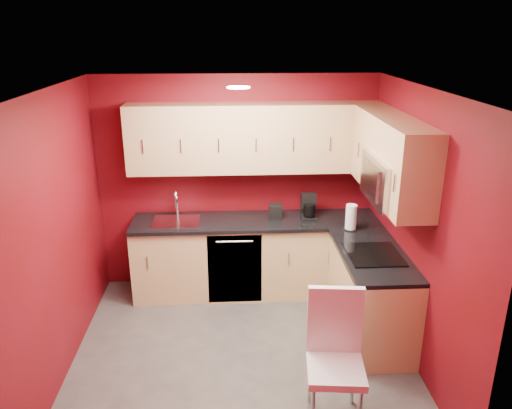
{
  "coord_description": "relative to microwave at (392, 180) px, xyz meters",
  "views": [
    {
      "loc": [
        -0.09,
        -4.08,
        2.97
      ],
      "look_at": [
        0.17,
        0.55,
        1.32
      ],
      "focal_mm": 35.0,
      "sensor_mm": 36.0,
      "label": 1
    }
  ],
  "objects": [
    {
      "name": "microwave",
      "position": [
        0.0,
        0.0,
        0.0
      ],
      "size": [
        0.42,
        0.76,
        0.42
      ],
      "color": "silver",
      "rests_on": "upper_cabinets_right"
    },
    {
      "name": "floor",
      "position": [
        -1.39,
        -0.2,
        -1.66
      ],
      "size": [
        3.2,
        3.2,
        0.0
      ],
      "primitive_type": "plane",
      "color": "#54514F",
      "rests_on": "ground"
    },
    {
      "name": "downlight",
      "position": [
        -1.39,
        0.1,
        0.82
      ],
      "size": [
        0.2,
        0.2,
        0.01
      ],
      "primitive_type": "cylinder",
      "color": "white",
      "rests_on": "ceiling"
    },
    {
      "name": "cooktop",
      "position": [
        -0.11,
        0.0,
        -0.74
      ],
      "size": [
        0.5,
        0.55,
        0.01
      ],
      "primitive_type": "cube",
      "color": "black",
      "rests_on": "countertop_right"
    },
    {
      "name": "sink",
      "position": [
        -2.09,
        1.0,
        -0.72
      ],
      "size": [
        0.52,
        0.42,
        0.35
      ],
      "color": "silver",
      "rests_on": "countertop_back"
    },
    {
      "name": "wall_back",
      "position": [
        -1.39,
        1.3,
        -0.41
      ],
      "size": [
        3.2,
        0.0,
        3.2
      ],
      "primitive_type": "plane",
      "rotation": [
        1.57,
        0.0,
        0.0
      ],
      "color": "maroon",
      "rests_on": "floor"
    },
    {
      "name": "coffee_maker",
      "position": [
        -0.59,
        1.0,
        -0.61
      ],
      "size": [
        0.17,
        0.23,
        0.28
      ],
      "primitive_type": null,
      "rotation": [
        0.0,
        0.0,
        0.01
      ],
      "color": "black",
      "rests_on": "countertop_back"
    },
    {
      "name": "paper_towel",
      "position": [
        -0.19,
        0.65,
        -0.61
      ],
      "size": [
        0.2,
        0.2,
        0.28
      ],
      "primitive_type": null,
      "rotation": [
        0.0,
        0.0,
        -0.34
      ],
      "color": "white",
      "rests_on": "countertop_right"
    },
    {
      "name": "base_cabinets_right",
      "position": [
        -0.09,
        0.05,
        -1.22
      ],
      "size": [
        0.6,
        1.3,
        0.87
      ],
      "primitive_type": "cube",
      "color": "tan",
      "rests_on": "floor"
    },
    {
      "name": "napkin_holder",
      "position": [
        -0.97,
        1.05,
        -0.67
      ],
      "size": [
        0.15,
        0.15,
        0.16
      ],
      "primitive_type": null,
      "rotation": [
        0.0,
        0.0,
        -0.06
      ],
      "color": "black",
      "rests_on": "countertop_back"
    },
    {
      "name": "wall_left",
      "position": [
        -2.99,
        -0.2,
        -0.41
      ],
      "size": [
        0.0,
        3.0,
        3.0
      ],
      "primitive_type": "plane",
      "rotation": [
        1.57,
        0.0,
        1.57
      ],
      "color": "maroon",
      "rests_on": "floor"
    },
    {
      "name": "wall_right",
      "position": [
        0.21,
        -0.2,
        -0.41
      ],
      "size": [
        0.0,
        3.0,
        3.0
      ],
      "primitive_type": "plane",
      "rotation": [
        1.57,
        0.0,
        -1.57
      ],
      "color": "maroon",
      "rests_on": "floor"
    },
    {
      "name": "dining_chair",
      "position": [
        -0.69,
        -1.11,
        -1.12
      ],
      "size": [
        0.48,
        0.5,
        1.08
      ],
      "primitive_type": null,
      "rotation": [
        0.0,
        0.0,
        -0.1
      ],
      "color": "white",
      "rests_on": "floor"
    },
    {
      "name": "ceiling",
      "position": [
        -1.39,
        -0.2,
        0.84
      ],
      "size": [
        3.2,
        3.2,
        0.0
      ],
      "primitive_type": "plane",
      "rotation": [
        3.14,
        0.0,
        0.0
      ],
      "color": "white",
      "rests_on": "wall_back"
    },
    {
      "name": "upper_cabinets_right",
      "position": [
        0.03,
        0.24,
        0.23
      ],
      "size": [
        0.35,
        1.55,
        0.75
      ],
      "color": "tan",
      "rests_on": "wall_right"
    },
    {
      "name": "dishwasher_front",
      "position": [
        -1.44,
        0.71,
        -1.22
      ],
      "size": [
        0.6,
        0.02,
        0.82
      ],
      "primitive_type": "cube",
      "color": "black",
      "rests_on": "base_cabinets_back"
    },
    {
      "name": "countertop_right",
      "position": [
        -0.11,
        0.04,
        -0.77
      ],
      "size": [
        0.63,
        1.27,
        0.04
      ],
      "primitive_type": "cube",
      "color": "black",
      "rests_on": "base_cabinets_right"
    },
    {
      "name": "upper_cabinets_back",
      "position": [
        -1.19,
        1.13,
        0.17
      ],
      "size": [
        2.8,
        0.35,
        0.75
      ],
      "primitive_type": "cube",
      "color": "tan",
      "rests_on": "wall_back"
    },
    {
      "name": "countertop_back",
      "position": [
        -1.19,
        0.99,
        -0.77
      ],
      "size": [
        2.8,
        0.63,
        0.04
      ],
      "primitive_type": "cube",
      "color": "black",
      "rests_on": "base_cabinets_back"
    },
    {
      "name": "base_cabinets_back",
      "position": [
        -1.19,
        1.0,
        -1.22
      ],
      "size": [
        2.8,
        0.6,
        0.87
      ],
      "primitive_type": "cube",
      "color": "tan",
      "rests_on": "floor"
    },
    {
      "name": "wall_front",
      "position": [
        -1.39,
        -1.7,
        -0.41
      ],
      "size": [
        3.2,
        0.0,
        3.2
      ],
      "primitive_type": "plane",
      "rotation": [
        -1.57,
        0.0,
        0.0
      ],
      "color": "maroon",
      "rests_on": "floor"
    }
  ]
}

